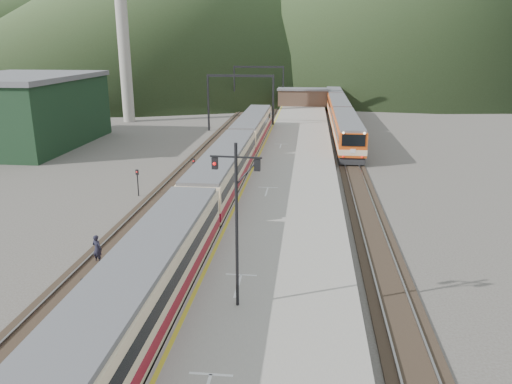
# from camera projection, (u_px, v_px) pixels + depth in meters

# --- Properties ---
(ground) EXTENTS (400.00, 400.00, 0.00)m
(ground) POSITION_uv_depth(u_px,v_px,m) (119.00, 376.00, 19.33)
(ground) COLOR #47423D
(ground) RESTS_ON ground
(track_main) EXTENTS (2.60, 200.00, 0.23)m
(track_main) POSITION_uv_depth(u_px,v_px,m) (247.00, 153.00, 57.36)
(track_main) COLOR black
(track_main) RESTS_ON ground
(track_far) EXTENTS (2.60, 200.00, 0.23)m
(track_far) POSITION_uv_depth(u_px,v_px,m) (205.00, 152.00, 57.88)
(track_far) COLOR black
(track_far) RESTS_ON ground
(track_second) EXTENTS (2.60, 200.00, 0.23)m
(track_second) POSITION_uv_depth(u_px,v_px,m) (349.00, 156.00, 56.18)
(track_second) COLOR black
(track_second) RESTS_ON ground
(platform) EXTENTS (8.00, 100.00, 1.00)m
(platform) POSITION_uv_depth(u_px,v_px,m) (296.00, 155.00, 54.76)
(platform) COLOR gray
(platform) RESTS_ON ground
(gantry_near) EXTENTS (9.55, 0.25, 8.00)m
(gantry_near) POSITION_uv_depth(u_px,v_px,m) (240.00, 92.00, 70.33)
(gantry_near) COLOR black
(gantry_near) RESTS_ON ground
(gantry_far) EXTENTS (9.55, 0.25, 8.00)m
(gantry_far) POSITION_uv_depth(u_px,v_px,m) (259.00, 79.00, 94.11)
(gantry_far) COLOR black
(gantry_far) RESTS_ON ground
(warehouse) EXTENTS (14.50, 20.50, 8.60)m
(warehouse) POSITION_uv_depth(u_px,v_px,m) (22.00, 111.00, 60.93)
(warehouse) COLOR black
(warehouse) RESTS_ON ground
(smokestack) EXTENTS (1.80, 1.80, 30.00)m
(smokestack) POSITION_uv_depth(u_px,v_px,m) (122.00, 24.00, 76.23)
(smokestack) COLOR #9E998E
(smokestack) RESTS_ON ground
(station_shed) EXTENTS (9.40, 4.40, 3.10)m
(station_shed) POSITION_uv_depth(u_px,v_px,m) (303.00, 97.00, 92.21)
(station_shed) COLOR #4E382B
(station_shed) RESTS_ON platform
(hill_d) EXTENTS (200.00, 200.00, 55.00)m
(hill_d) POSITION_uv_depth(u_px,v_px,m) (61.00, 10.00, 252.06)
(hill_d) COLOR #324522
(hill_d) RESTS_ON ground
(main_train) EXTENTS (3.05, 62.45, 3.72)m
(main_train) POSITION_uv_depth(u_px,v_px,m) (224.00, 170.00, 41.85)
(main_train) COLOR beige
(main_train) RESTS_ON track_main
(second_train) EXTENTS (2.88, 59.10, 3.52)m
(second_train) POSITION_uv_depth(u_px,v_px,m) (339.00, 110.00, 78.80)
(second_train) COLOR #CD4913
(second_train) RESTS_ON track_second
(signal_mast) EXTENTS (2.20, 0.31, 7.47)m
(signal_mast) POSITION_uv_depth(u_px,v_px,m) (236.00, 210.00, 21.29)
(signal_mast) COLOR black
(signal_mast) RESTS_ON platform
(short_signal_a) EXTENTS (0.25, 0.20, 2.27)m
(short_signal_a) POSITION_uv_depth(u_px,v_px,m) (85.00, 295.00, 22.51)
(short_signal_a) COLOR black
(short_signal_a) RESTS_ON ground
(short_signal_b) EXTENTS (0.27, 0.24, 2.27)m
(short_signal_b) POSITION_uv_depth(u_px,v_px,m) (194.00, 168.00, 45.17)
(short_signal_b) COLOR black
(short_signal_b) RESTS_ON ground
(short_signal_c) EXTENTS (0.26, 0.22, 2.27)m
(short_signal_c) POSITION_uv_depth(u_px,v_px,m) (138.00, 179.00, 41.43)
(short_signal_c) COLOR black
(short_signal_c) RESTS_ON ground
(worker) EXTENTS (0.73, 0.60, 1.73)m
(worker) POSITION_uv_depth(u_px,v_px,m) (97.00, 249.00, 29.01)
(worker) COLOR black
(worker) RESTS_ON ground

